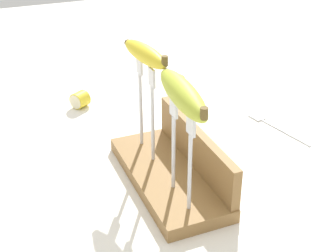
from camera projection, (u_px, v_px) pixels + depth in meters
name	position (u px, v px, depth m)	size (l,w,h in m)	color
ground_plane	(168.00, 182.00, 0.94)	(3.00, 3.00, 0.00)	white
wooden_board	(168.00, 176.00, 0.94)	(0.33, 0.14, 0.03)	olive
board_backstop	(196.00, 147.00, 0.93)	(0.32, 0.02, 0.08)	olive
fork_stand_left	(146.00, 100.00, 0.94)	(0.09, 0.01, 0.20)	silver
fork_stand_right	(182.00, 145.00, 0.80)	(0.09, 0.01, 0.18)	silver
banana_raised_left	(145.00, 54.00, 0.89)	(0.16, 0.06, 0.04)	yellow
banana_raised_right	(182.00, 94.00, 0.76)	(0.20, 0.06, 0.04)	#B2C138
fork_fallen_far	(271.00, 124.00, 1.15)	(0.19, 0.05, 0.01)	silver
banana_chunk_near	(80.00, 100.00, 1.23)	(0.05, 0.05, 0.04)	yellow
banana_chunk_far	(176.00, 82.00, 1.33)	(0.05, 0.05, 0.04)	yellow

